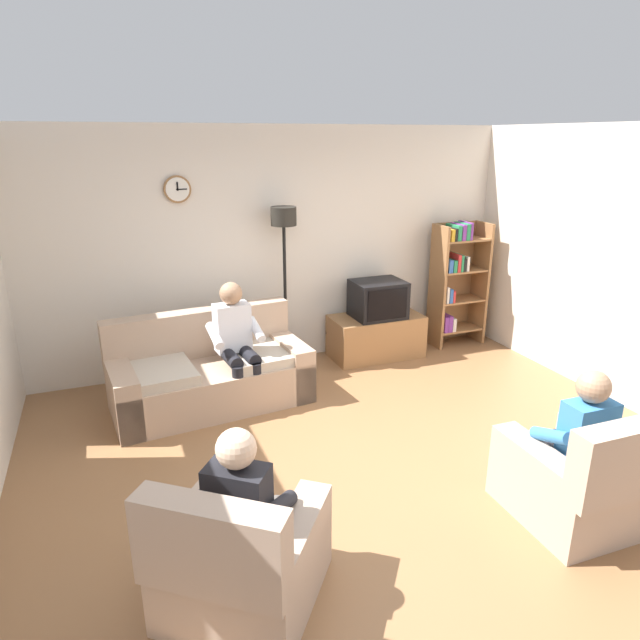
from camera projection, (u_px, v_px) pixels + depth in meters
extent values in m
plane|color=#8C603D|center=(380.00, 472.00, 4.46)|extent=(12.00, 12.00, 0.00)
cube|color=silver|center=(278.00, 248.00, 6.38)|extent=(6.20, 0.12, 2.70)
cylinder|color=olive|center=(177.00, 189.00, 5.71)|extent=(0.28, 0.03, 0.28)
cylinder|color=white|center=(178.00, 189.00, 5.70)|extent=(0.24, 0.01, 0.24)
cube|color=black|center=(177.00, 186.00, 5.69)|extent=(0.02, 0.01, 0.09)
cube|color=black|center=(182.00, 189.00, 5.71)|extent=(0.11, 0.01, 0.01)
cube|color=tan|center=(212.00, 386.00, 5.51)|extent=(1.97, 1.02, 0.42)
cube|color=tan|center=(199.00, 332.00, 5.67)|extent=(1.91, 0.38, 0.48)
cube|color=tan|center=(289.00, 364.00, 5.85)|extent=(0.30, 0.86, 0.56)
cube|color=tan|center=(123.00, 397.00, 5.12)|extent=(0.30, 0.86, 0.56)
cube|color=#BCAD99|center=(260.00, 355.00, 5.60)|extent=(0.66, 0.74, 0.10)
cube|color=#BCAD99|center=(160.00, 373.00, 5.17)|extent=(0.66, 0.74, 0.10)
cube|color=olive|center=(376.00, 336.00, 6.75)|extent=(1.10, 0.56, 0.51)
cube|color=black|center=(367.00, 328.00, 6.97)|extent=(1.10, 0.04, 0.03)
cube|color=black|center=(378.00, 299.00, 6.58)|extent=(0.60, 0.48, 0.44)
cube|color=black|center=(388.00, 305.00, 6.36)|extent=(0.50, 0.01, 0.36)
cube|color=olive|center=(437.00, 287.00, 6.93)|extent=(0.04, 0.36, 1.55)
cube|color=olive|center=(480.00, 283.00, 7.15)|extent=(0.04, 0.36, 1.55)
cube|color=olive|center=(451.00, 282.00, 7.19)|extent=(0.64, 0.02, 1.55)
cube|color=olive|center=(455.00, 328.00, 7.22)|extent=(0.60, 0.34, 0.02)
cube|color=#72338C|center=(441.00, 322.00, 7.08)|extent=(0.05, 0.28, 0.20)
cube|color=#72338C|center=(445.00, 322.00, 7.10)|extent=(0.06, 0.28, 0.21)
cube|color=silver|center=(449.00, 322.00, 7.13)|extent=(0.05, 0.28, 0.17)
cube|color=olive|center=(458.00, 299.00, 7.10)|extent=(0.60, 0.34, 0.02)
cube|color=silver|center=(442.00, 293.00, 6.96)|extent=(0.03, 0.28, 0.20)
cube|color=#2D59A5|center=(446.00, 294.00, 6.98)|extent=(0.04, 0.28, 0.18)
cube|color=red|center=(448.00, 294.00, 7.00)|extent=(0.03, 0.28, 0.15)
cube|color=olive|center=(460.00, 270.00, 6.98)|extent=(0.60, 0.34, 0.02)
cube|color=#2D59A5|center=(445.00, 265.00, 6.85)|extent=(0.06, 0.28, 0.16)
cube|color=#267F4C|center=(449.00, 265.00, 6.87)|extent=(0.05, 0.28, 0.15)
cube|color=red|center=(453.00, 262.00, 6.88)|extent=(0.04, 0.28, 0.21)
cube|color=#267F4C|center=(456.00, 262.00, 6.89)|extent=(0.03, 0.28, 0.21)
cube|color=black|center=(459.00, 263.00, 6.92)|extent=(0.04, 0.28, 0.16)
cube|color=silver|center=(462.00, 262.00, 6.93)|extent=(0.03, 0.28, 0.18)
cube|color=olive|center=(462.00, 239.00, 6.85)|extent=(0.60, 0.34, 0.02)
cube|color=gold|center=(447.00, 234.00, 6.72)|extent=(0.05, 0.28, 0.14)
cube|color=black|center=(450.00, 234.00, 6.74)|extent=(0.03, 0.28, 0.15)
cube|color=#267F4C|center=(454.00, 232.00, 6.75)|extent=(0.05, 0.28, 0.18)
cube|color=#72338C|center=(458.00, 232.00, 6.77)|extent=(0.05, 0.28, 0.19)
cube|color=#267F4C|center=(462.00, 231.00, 6.79)|extent=(0.05, 0.28, 0.20)
cube|color=#72338C|center=(465.00, 230.00, 6.81)|extent=(0.03, 0.28, 0.21)
cylinder|color=black|center=(287.00, 364.00, 6.52)|extent=(0.28, 0.28, 0.03)
cylinder|color=black|center=(285.00, 296.00, 6.26)|extent=(0.04, 0.04, 1.70)
cylinder|color=black|center=(284.00, 216.00, 5.98)|extent=(0.28, 0.28, 0.20)
cube|color=tan|center=(246.00, 568.00, 3.20)|extent=(1.15, 1.15, 0.40)
cube|color=tan|center=(211.00, 547.00, 2.72)|extent=(0.74, 0.63, 0.50)
cube|color=tan|center=(200.00, 544.00, 3.27)|extent=(0.65, 0.75, 0.56)
cube|color=tan|center=(296.00, 565.00, 3.11)|extent=(0.65, 0.75, 0.56)
cube|color=tan|center=(571.00, 489.00, 3.91)|extent=(0.82, 0.86, 0.40)
cube|color=tan|center=(626.00, 461.00, 3.44)|extent=(0.80, 0.20, 0.50)
cube|color=tan|center=(536.00, 486.00, 3.81)|extent=(0.22, 0.80, 0.56)
cube|color=tan|center=(604.00, 469.00, 4.01)|extent=(0.22, 0.80, 0.56)
cube|color=silver|center=(232.00, 327.00, 5.46)|extent=(0.36, 0.23, 0.48)
sphere|color=#A37A5B|center=(231.00, 293.00, 5.34)|extent=(0.22, 0.22, 0.22)
cylinder|color=black|center=(249.00, 355.00, 5.41)|extent=(0.17, 0.39, 0.13)
cylinder|color=black|center=(231.00, 358.00, 5.33)|extent=(0.17, 0.39, 0.13)
cylinder|color=black|center=(257.00, 388.00, 5.34)|extent=(0.12, 0.12, 0.52)
cylinder|color=black|center=(239.00, 392.00, 5.26)|extent=(0.12, 0.12, 0.52)
cylinder|color=silver|center=(256.00, 329.00, 5.47)|extent=(0.12, 0.34, 0.20)
cylinder|color=silver|center=(215.00, 336.00, 5.29)|extent=(0.12, 0.34, 0.20)
cube|color=black|center=(238.00, 506.00, 3.01)|extent=(0.39, 0.37, 0.48)
sphere|color=beige|center=(236.00, 449.00, 2.90)|extent=(0.22, 0.22, 0.22)
cylinder|color=#4C4742|center=(240.00, 518.00, 3.28)|extent=(0.34, 0.38, 0.13)
cylinder|color=#4C4742|center=(268.00, 524.00, 3.23)|extent=(0.34, 0.38, 0.13)
cylinder|color=#4C4742|center=(254.00, 528.00, 3.52)|extent=(0.15, 0.15, 0.40)
cylinder|color=#4C4742|center=(280.00, 534.00, 3.47)|extent=(0.15, 0.15, 0.40)
cylinder|color=black|center=(212.00, 492.00, 3.16)|extent=(0.27, 0.32, 0.20)
cylinder|color=black|center=(281.00, 505.00, 3.05)|extent=(0.27, 0.32, 0.20)
cube|color=#3372B2|center=(587.00, 435.00, 3.73)|extent=(0.34, 0.21, 0.48)
sphere|color=#A37A5B|center=(594.00, 387.00, 3.62)|extent=(0.22, 0.22, 0.22)
cylinder|color=black|center=(551.00, 454.00, 3.94)|extent=(0.14, 0.38, 0.13)
cylinder|color=black|center=(571.00, 449.00, 4.00)|extent=(0.14, 0.38, 0.13)
cylinder|color=black|center=(529.00, 466.00, 4.18)|extent=(0.11, 0.11, 0.40)
cylinder|color=black|center=(548.00, 462.00, 4.24)|extent=(0.11, 0.11, 0.40)
cylinder|color=#3372B2|center=(551.00, 436.00, 3.75)|extent=(0.10, 0.33, 0.20)
cylinder|color=#3372B2|center=(599.00, 425.00, 3.89)|extent=(0.10, 0.33, 0.20)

